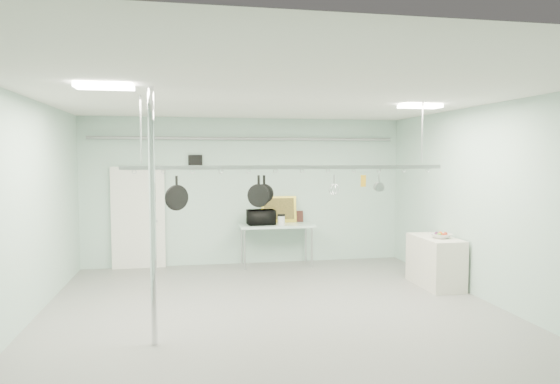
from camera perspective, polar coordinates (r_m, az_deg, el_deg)
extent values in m
plane|color=gray|center=(7.39, -0.08, -14.52)|extent=(8.00, 8.00, 0.00)
cube|color=silver|center=(7.06, -0.08, 10.86)|extent=(7.00, 8.00, 0.02)
cube|color=#9FBFB4|center=(10.98, -3.87, 0.08)|extent=(7.00, 0.02, 3.20)
cube|color=#9FBFB4|center=(8.41, 24.01, -1.44)|extent=(0.02, 8.00, 3.20)
cube|color=silver|center=(10.96, -15.88, -2.96)|extent=(1.10, 0.10, 2.20)
cube|color=black|center=(10.86, -9.66, 3.42)|extent=(0.30, 0.04, 0.30)
cylinder|color=gray|center=(10.87, -3.85, 6.11)|extent=(6.60, 0.07, 0.07)
cylinder|color=silver|center=(6.35, -14.35, -2.88)|extent=(0.08, 0.08, 3.20)
cube|color=#B0CFC1|center=(10.76, -0.43, -3.85)|extent=(1.60, 0.70, 0.05)
cylinder|color=#B7B7BC|center=(10.45, -4.07, -6.59)|extent=(0.04, 0.04, 0.86)
cylinder|color=#B7B7BC|center=(11.00, -4.40, -6.06)|extent=(0.04, 0.04, 0.86)
cylinder|color=#B7B7BC|center=(10.71, 3.66, -6.33)|extent=(0.04, 0.04, 0.86)
cylinder|color=#B7B7BC|center=(11.24, 2.95, -5.83)|extent=(0.04, 0.04, 0.86)
cube|color=beige|center=(9.59, 17.33, -7.60)|extent=(0.60, 1.20, 0.90)
cube|color=#B7B7BC|center=(7.34, 1.03, 2.85)|extent=(4.80, 0.06, 0.06)
cylinder|color=#B7B7BC|center=(7.23, -15.62, 6.66)|extent=(0.02, 0.02, 0.94)
cylinder|color=#B7B7BC|center=(8.04, 15.95, 6.36)|extent=(0.02, 0.02, 0.94)
cube|color=white|center=(6.21, -19.42, 11.30)|extent=(0.65, 0.30, 0.05)
cube|color=white|center=(8.38, 15.71, 9.42)|extent=(0.65, 0.30, 0.05)
imported|color=black|center=(10.68, -2.18, -2.91)|extent=(0.60, 0.42, 0.32)
cylinder|color=silver|center=(10.58, 0.15, -3.29)|extent=(0.18, 0.18, 0.20)
cube|color=gold|center=(11.03, -0.13, -2.00)|extent=(0.78, 0.14, 0.58)
cube|color=#331711|center=(11.13, 1.89, -2.81)|extent=(0.30, 0.09, 0.25)
imported|color=silver|center=(9.40, 17.95, -4.80)|extent=(0.44, 0.44, 0.08)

